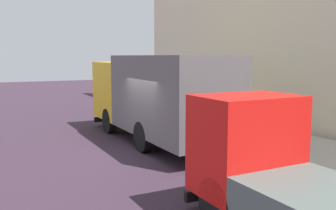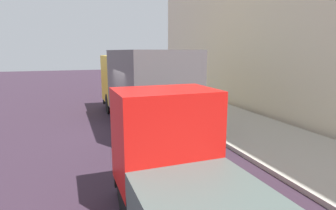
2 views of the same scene
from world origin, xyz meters
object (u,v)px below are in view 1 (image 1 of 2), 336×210
at_px(small_flatbed_truck, 280,173).
at_px(street_sign_post, 204,94).
at_px(pedestrian_walking, 178,102).
at_px(traffic_cone_orange, 163,110).
at_px(large_utility_truck, 155,94).

height_order(small_flatbed_truck, street_sign_post, street_sign_post).
bearing_deg(pedestrian_walking, small_flatbed_truck, -114.83).
xyz_separation_m(traffic_cone_orange, street_sign_post, (-0.27, -4.40, 1.25)).
xyz_separation_m(small_flatbed_truck, traffic_cone_orange, (3.64, 12.43, -0.67)).
relative_size(large_utility_truck, street_sign_post, 3.12).
height_order(large_utility_truck, street_sign_post, large_utility_truck).
relative_size(large_utility_truck, pedestrian_walking, 4.94).
height_order(large_utility_truck, pedestrian_walking, large_utility_truck).
height_order(large_utility_truck, small_flatbed_truck, large_utility_truck).
relative_size(pedestrian_walking, street_sign_post, 0.63).
relative_size(large_utility_truck, traffic_cone_orange, 12.61).
distance_m(small_flatbed_truck, street_sign_post, 8.73).
bearing_deg(large_utility_truck, small_flatbed_truck, -98.94).
height_order(small_flatbed_truck, traffic_cone_orange, small_flatbed_truck).
bearing_deg(pedestrian_walking, street_sign_post, -103.62).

